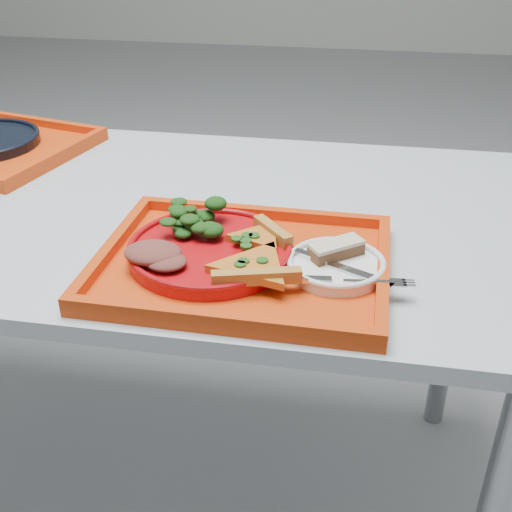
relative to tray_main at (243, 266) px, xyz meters
name	(u,v)px	position (x,y,z in m)	size (l,w,h in m)	color
ground	(147,472)	(-0.29, 0.21, -0.76)	(10.00, 10.00, 0.00)	gray
table	(118,235)	(-0.29, 0.21, -0.08)	(1.60, 0.80, 0.75)	#ABB3BF
tray_main	(243,266)	(0.00, 0.00, 0.00)	(0.45, 0.35, 0.01)	red
dinner_plate	(210,252)	(-0.05, 0.01, 0.02)	(0.26, 0.26, 0.02)	#AB0B0F
side_plate	(336,267)	(0.15, 0.00, 0.01)	(0.15, 0.15, 0.01)	white
pizza_slice_a	(254,264)	(0.03, -0.05, 0.03)	(0.15, 0.13, 0.02)	orange
pizza_slice_b	(259,235)	(0.02, 0.04, 0.03)	(0.11, 0.09, 0.02)	orange
salad_heap	(193,216)	(-0.10, 0.06, 0.05)	(0.10, 0.09, 0.05)	black
meat_portion	(153,253)	(-0.13, -0.05, 0.04)	(0.09, 0.07, 0.03)	brown
dessert_bar	(336,249)	(0.14, 0.02, 0.03)	(0.09, 0.08, 0.02)	#472D17
knife	(337,265)	(0.15, -0.01, 0.02)	(0.18, 0.02, 0.01)	silver
fork	(342,280)	(0.16, -0.05, 0.02)	(0.18, 0.02, 0.01)	silver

